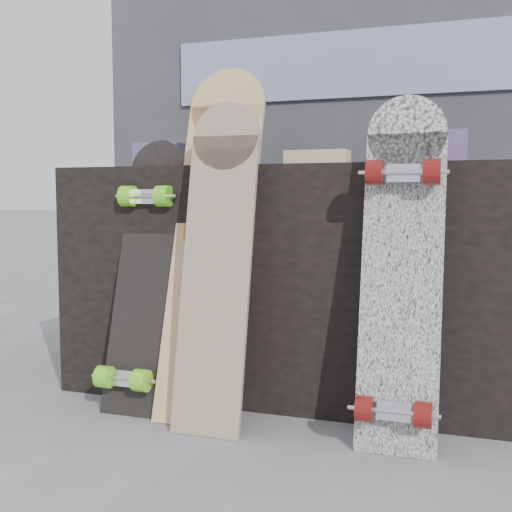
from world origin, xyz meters
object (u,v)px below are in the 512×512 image
at_px(longboard_geisha, 214,227).
at_px(longboard_cascadia, 401,267).
at_px(vendor_table, 298,280).
at_px(skateboard_dark, 144,270).
at_px(longboard_celtic, 218,254).

height_order(longboard_geisha, longboard_cascadia, longboard_geisha).
bearing_deg(vendor_table, longboard_cascadia, -46.21).
bearing_deg(skateboard_dark, longboard_geisha, 11.36).
xyz_separation_m(vendor_table, skateboard_dark, (-0.43, -0.34, 0.06)).
distance_m(vendor_table, longboard_geisha, 0.41).
xyz_separation_m(longboard_celtic, skateboard_dark, (-0.30, 0.09, -0.07)).
xyz_separation_m(longboard_geisha, skateboard_dark, (-0.23, -0.05, -0.14)).
relative_size(vendor_table, longboard_cascadia, 1.62).
relative_size(longboard_geisha, skateboard_dark, 1.27).
relative_size(longboard_celtic, longboard_cascadia, 1.01).
bearing_deg(longboard_cascadia, skateboard_dark, 174.14).
xyz_separation_m(vendor_table, longboard_cascadia, (0.41, -0.43, 0.11)).
bearing_deg(vendor_table, longboard_geisha, -124.36).
relative_size(longboard_cascadia, skateboard_dark, 1.10).
bearing_deg(longboard_celtic, vendor_table, 73.15).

